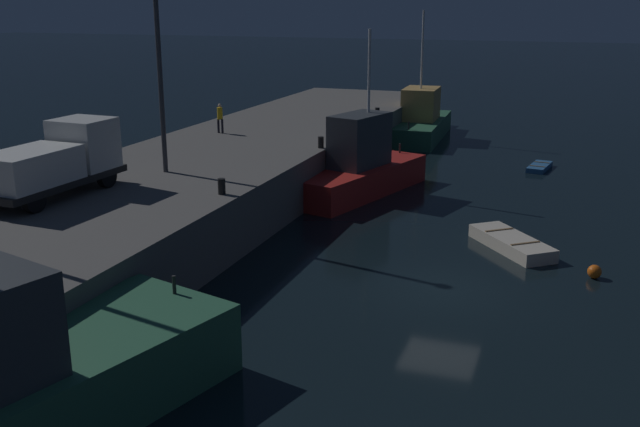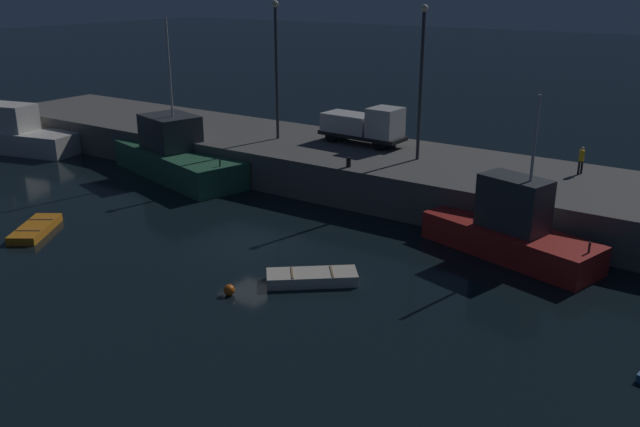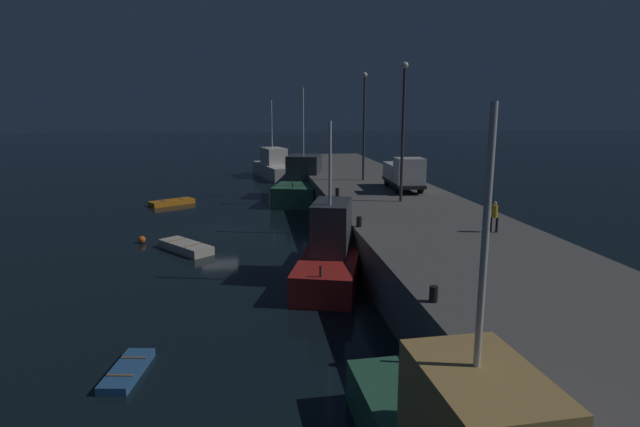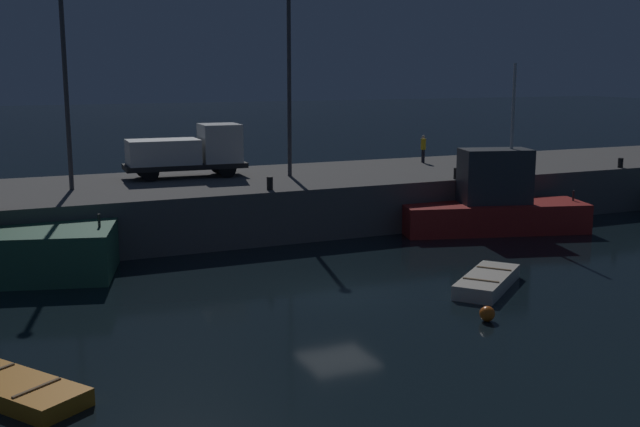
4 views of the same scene
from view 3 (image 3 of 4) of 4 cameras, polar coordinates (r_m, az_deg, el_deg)
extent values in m
plane|color=black|center=(36.70, -11.26, -1.91)|extent=(320.00, 320.00, 0.00)
cube|color=#5B5956|center=(37.69, 7.70, 0.43)|extent=(67.80, 9.39, 2.38)
cube|color=#2D6647|center=(48.76, -1.92, 2.75)|extent=(12.22, 6.73, 1.82)
cube|color=#33383D|center=(49.28, -1.78, 5.25)|extent=(4.41, 3.86, 2.28)
cylinder|color=silver|center=(48.49, -1.91, 10.24)|extent=(0.14, 0.14, 6.33)
cylinder|color=#262626|center=(43.37, -3.12, 3.17)|extent=(0.10, 0.10, 0.50)
cube|color=silver|center=(64.29, -5.05, 4.80)|extent=(10.98, 5.54, 1.63)
cube|color=silver|center=(64.67, -5.23, 6.46)|extent=(4.75, 3.35, 2.02)
cylinder|color=silver|center=(65.04, -5.45, 9.99)|extent=(0.14, 0.14, 5.92)
cylinder|color=#262626|center=(68.81, -6.20, 6.12)|extent=(0.10, 0.10, 0.50)
cube|color=red|center=(25.98, 1.31, -5.75)|extent=(9.21, 5.06, 1.39)
cube|color=#33383D|center=(25.42, 1.32, -1.52)|extent=(3.59, 2.58, 2.56)
cylinder|color=silver|center=(24.13, 1.14, 5.65)|extent=(0.14, 0.14, 3.98)
cylinder|color=#262626|center=(21.88, 0.06, -6.52)|extent=(0.10, 0.10, 0.50)
cube|color=tan|center=(11.29, 17.49, -21.42)|extent=(3.41, 2.39, 2.14)
cylinder|color=silver|center=(10.04, 18.06, -2.90)|extent=(0.14, 0.14, 5.14)
cylinder|color=#262626|center=(15.25, 9.15, -15.32)|extent=(0.10, 0.10, 0.50)
cube|color=beige|center=(31.95, -14.86, -3.64)|extent=(3.98, 3.61, 0.50)
cube|color=olive|center=(32.61, -15.71, -2.89)|extent=(0.86, 1.02, 0.04)
cube|color=olive|center=(31.16, -14.02, -3.47)|extent=(0.86, 1.02, 0.04)
cube|color=#2D6099|center=(18.34, -20.83, -16.19)|extent=(2.74, 1.32, 0.28)
cube|color=olive|center=(18.75, -20.20, -14.96)|extent=(0.21, 0.85, 0.04)
cube|color=olive|center=(17.80, -21.57, -16.57)|extent=(0.21, 0.85, 0.04)
cube|color=orange|center=(47.64, -16.32, 1.22)|extent=(3.37, 4.05, 0.42)
cube|color=olive|center=(47.26, -17.27, 1.36)|extent=(1.13, 0.79, 0.04)
cube|color=olive|center=(47.97, -15.41, 1.61)|extent=(1.13, 0.79, 0.04)
sphere|color=orange|center=(34.56, -19.39, -2.79)|extent=(0.48, 0.48, 0.48)
cylinder|color=#38383D|center=(44.11, 4.96, 9.38)|extent=(0.20, 0.20, 8.71)
sphere|color=#F9EFCC|center=(44.17, 5.07, 15.26)|extent=(0.44, 0.44, 0.44)
cylinder|color=#38383D|center=(34.01, 9.28, 8.54)|extent=(0.20, 0.20, 8.64)
sphere|color=#F9EFCC|center=(34.07, 9.54, 16.12)|extent=(0.44, 0.44, 0.44)
cylinder|color=black|center=(37.95, 11.22, 2.90)|extent=(0.91, 0.32, 0.90)
cylinder|color=black|center=(37.52, 8.75, 2.89)|extent=(0.91, 0.32, 0.90)
cylinder|color=black|center=(41.55, 9.79, 3.71)|extent=(0.91, 0.32, 0.90)
cylinder|color=black|center=(41.16, 7.52, 3.70)|extent=(0.91, 0.32, 0.90)
cube|color=black|center=(39.52, 9.30, 3.50)|extent=(6.00, 2.29, 0.25)
cube|color=silver|center=(37.68, 10.01, 4.72)|extent=(1.99, 2.09, 1.89)
cube|color=silver|center=(40.45, 8.97, 4.73)|extent=(3.52, 2.17, 1.20)
cylinder|color=black|center=(26.92, 18.63, -1.21)|extent=(0.12, 0.12, 0.75)
cylinder|color=black|center=(26.96, 19.25, -1.23)|extent=(0.12, 0.12, 0.75)
cylinder|color=yellow|center=(26.80, 19.04, 0.21)|extent=(0.36, 0.36, 0.62)
sphere|color=beige|center=(26.73, 19.10, 1.10)|extent=(0.18, 0.18, 0.18)
cylinder|color=black|center=(26.74, 4.42, -0.93)|extent=(0.28, 0.28, 0.55)
cylinder|color=black|center=(35.99, 1.96, 2.40)|extent=(0.28, 0.28, 0.59)
cylinder|color=black|center=(16.89, 12.65, -8.82)|extent=(0.28, 0.28, 0.52)
camera|label=1|loc=(58.65, -14.15, 12.07)|focal=41.19mm
camera|label=2|loc=(30.73, -70.26, 12.11)|focal=37.91mm
camera|label=4|loc=(53.36, -37.03, 8.41)|focal=43.32mm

